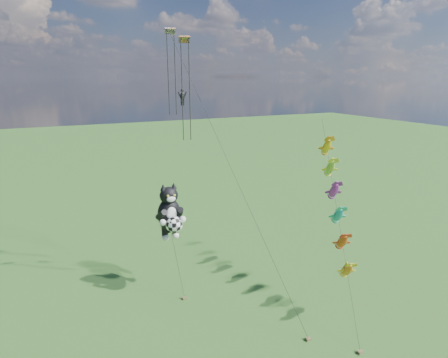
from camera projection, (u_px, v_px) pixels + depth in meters
name	position (u px, v px, depth m)	size (l,w,h in m)	color
ground	(135.00, 354.00, 28.35)	(300.00, 300.00, 0.00)	#154210
cat_kite_rig	(170.00, 213.00, 35.57)	(2.58, 4.16, 10.71)	brown
fish_windsock_rig	(336.00, 203.00, 34.60)	(7.04, 14.43, 16.07)	brown
parafoil_rig	(185.00, 88.00, 34.74)	(6.12, 16.70, 24.80)	brown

